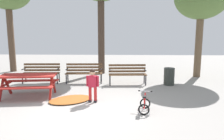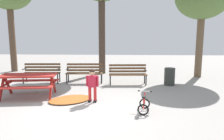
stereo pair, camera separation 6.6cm
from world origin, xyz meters
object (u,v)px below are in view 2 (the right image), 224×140
Objects in this scene: park_bench_left at (85,71)px; trash_bin at (170,77)px; park_bench_far_left at (42,71)px; child_standing at (92,83)px; park_bench_right at (128,73)px; kids_bicycle at (144,105)px; picnic_table at (28,80)px.

trash_bin is (3.66, -0.28, -0.15)m from park_bench_left.
child_standing reaches higher than park_bench_far_left.
park_bench_right is (3.80, -0.14, 0.00)m from park_bench_far_left.
child_standing is (-1.15, -2.53, 0.10)m from park_bench_right.
kids_bicycle is (2.27, -3.53, -0.31)m from park_bench_left.
kids_bicycle is at bearing -83.67° from park_bench_right.
park_bench_far_left is 5.43m from kids_bicycle.
park_bench_far_left is at bearing -177.90° from park_bench_left.
trash_bin is at bearing 66.86° from kids_bicycle.
park_bench_left is 1.91m from park_bench_right.
kids_bicycle is at bearing -18.46° from picnic_table.
trash_bin is at bearing -2.28° from park_bench_right.
park_bench_far_left is at bearing 177.81° from trash_bin.
picnic_table is 2.25m from park_bench_far_left.
park_bench_right is (1.90, -0.21, 0.00)m from park_bench_left.
park_bench_left is at bearing 2.10° from park_bench_far_left.
park_bench_right is 2.78m from child_standing.
park_bench_left reaches higher than picnic_table.
trash_bin is at bearing -4.42° from park_bench_left.
kids_bicycle is 0.83× the size of trash_bin.
child_standing is 1.44× the size of trash_bin.
park_bench_far_left reaches higher than trash_bin.
kids_bicycle is at bearing -57.30° from park_bench_left.
trash_bin is (1.39, 3.25, 0.16)m from kids_bicycle.
park_bench_far_left is 3.76m from child_standing.
child_standing reaches higher than picnic_table.
picnic_table is 3.97m from park_bench_right.
child_standing is at bearing -139.78° from trash_bin.
park_bench_far_left is 2.23× the size of trash_bin.
park_bench_far_left is at bearing 100.55° from picnic_table.
park_bench_left reaches higher than kids_bicycle.
park_bench_left is at bearing 175.58° from trash_bin.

